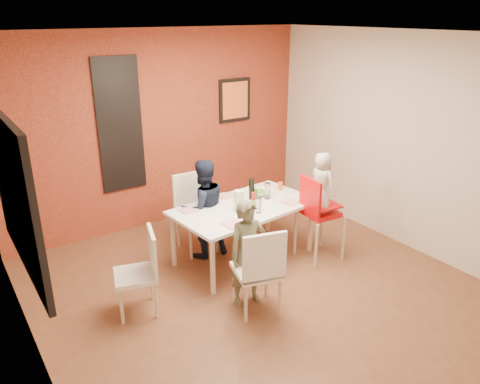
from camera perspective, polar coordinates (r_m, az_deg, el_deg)
ground at (r=5.36m, az=1.84°, el=-11.51°), size 4.50×4.50×0.00m
ceiling at (r=4.51m, az=2.26°, el=18.72°), size 4.50×4.50×0.02m
wall_back at (r=6.64m, az=-9.57°, el=7.47°), size 4.50×0.02×2.70m
wall_front at (r=3.38m, az=25.34°, el=-8.23°), size 4.50×0.02×2.70m
wall_left at (r=3.97m, az=-25.31°, el=-3.86°), size 0.02×4.50×2.70m
wall_right at (r=6.31m, az=18.88°, el=5.89°), size 0.02×4.50×2.70m
brick_accent_wall at (r=6.63m, az=-9.49°, el=7.44°), size 4.50×0.02×2.70m
picture_window_frame at (r=4.09m, az=-25.83°, el=-0.21°), size 0.05×1.70×1.30m
picture_window_pane at (r=4.09m, az=-25.63°, el=-0.16°), size 0.02×1.55×1.15m
glassblock_strip at (r=6.36m, az=-14.45°, el=7.87°), size 0.55×0.03×1.70m
glassblock_surround at (r=6.35m, az=-14.43°, el=7.86°), size 0.60×0.03×1.76m
art_print_frame at (r=7.12m, az=-0.65°, el=11.14°), size 0.54×0.03×0.64m
art_print_canvas at (r=7.11m, az=-0.58°, el=11.12°), size 0.44×0.01×0.54m
dining_table at (r=5.65m, az=0.50°, el=-2.27°), size 1.78×1.10×0.71m
chair_near at (r=4.67m, az=2.46°, el=-9.20°), size 0.54×0.54×0.95m
chair_far at (r=5.99m, az=-5.63°, el=-1.91°), size 0.49×0.49×0.99m
chair_left at (r=4.84m, az=-11.76°, el=-9.02°), size 0.51×0.51×0.89m
high_chair at (r=5.72m, az=9.44°, el=-2.24°), size 0.49×0.49×1.08m
child_near at (r=4.83m, az=0.96°, el=-7.49°), size 0.45×0.33×1.15m
child_far at (r=5.76m, az=-4.51°, el=-2.05°), size 0.64×0.51×1.25m
toddler at (r=5.60m, az=9.91°, el=1.15°), size 0.27×0.38×0.73m
plate_near_left at (r=5.15m, az=-0.85°, el=-3.87°), size 0.25×0.25×0.01m
plate_far_mid at (r=5.92m, az=-1.64°, el=-0.42°), size 0.23×0.23×0.01m
plate_near_right at (r=5.75m, az=6.21°, el=-1.20°), size 0.24×0.24×0.01m
plate_far_left at (r=5.52m, az=-6.31°, el=-2.18°), size 0.21×0.21×0.01m
salad_bowl_a at (r=5.58m, az=1.62°, el=-1.61°), size 0.25×0.25×0.05m
salad_bowl_b at (r=5.95m, az=2.49°, el=-0.09°), size 0.31×0.31×0.06m
wine_bottle at (r=5.78m, az=1.44°, el=0.37°), size 0.07×0.07×0.26m
wine_glass_a at (r=5.40m, az=2.31°, el=-1.65°), size 0.06×0.06×0.18m
wine_glass_b at (r=5.81m, az=3.35°, el=0.15°), size 0.07×0.07×0.21m
paper_towel_roll at (r=5.43m, az=-0.13°, el=-1.10°), size 0.11×0.11×0.25m
condiment_red at (r=5.65m, az=1.62°, el=-0.73°), size 0.04×0.04×0.15m
condiment_green at (r=5.76m, az=1.93°, el=-0.31°), size 0.04×0.04×0.15m
condiment_brown at (r=5.65m, az=0.24°, el=-0.84°), size 0.03×0.03×0.13m
sippy_cup at (r=6.12m, az=4.93°, el=0.73°), size 0.06×0.06×0.11m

